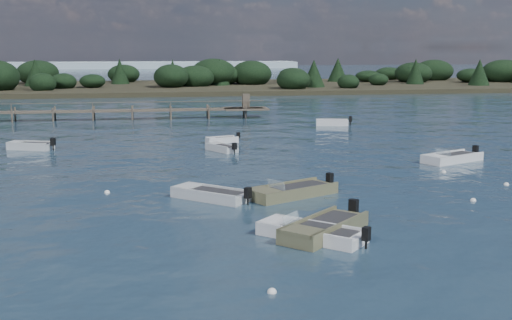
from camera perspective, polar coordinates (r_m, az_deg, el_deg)
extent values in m
plane|color=#172836|center=(85.93, -4.74, 4.61)|extent=(400.00, 400.00, 0.00)
cube|color=silver|center=(67.20, 6.78, 3.17)|extent=(3.50, 2.06, 0.76)
cube|color=silver|center=(67.11, 5.72, 3.56)|extent=(1.05, 1.33, 0.15)
cube|color=black|center=(67.17, 7.01, 3.47)|extent=(2.41, 1.55, 0.13)
cube|color=silver|center=(66.56, 6.80, 3.49)|extent=(3.21, 0.91, 0.15)
cube|color=silver|center=(67.74, 6.76, 3.60)|extent=(3.21, 0.91, 0.15)
cube|color=black|center=(67.24, 8.39, 3.63)|extent=(0.39, 0.43, 0.60)
cylinder|color=black|center=(67.30, 8.38, 3.19)|extent=(0.13, 0.13, 0.60)
cube|color=#AAAFB1|center=(54.04, -19.39, 1.01)|extent=(3.72, 2.54, 0.75)
cube|color=#AAAFB1|center=(54.66, -20.60, 1.50)|extent=(1.22, 1.47, 0.15)
cube|color=black|center=(53.85, -19.16, 1.38)|extent=(2.59, 1.89, 0.13)
cube|color=#AAAFB1|center=(53.44, -19.76, 1.37)|extent=(3.27, 1.36, 0.15)
cube|color=#AAAFB1|center=(54.52, -19.08, 1.57)|extent=(3.27, 1.36, 0.15)
cube|color=black|center=(52.98, -17.60, 1.56)|extent=(0.41, 0.45, 0.59)
cylinder|color=black|center=(53.06, -17.57, 1.01)|extent=(0.14, 0.14, 0.59)
cube|color=#6B6947|center=(28.13, 6.10, -6.37)|extent=(4.73, 4.72, 0.80)
cube|color=#6B6947|center=(26.46, 4.11, -6.34)|extent=(1.96, 1.97, 0.16)
cube|color=black|center=(28.36, 6.51, -5.45)|extent=(3.37, 3.36, 0.14)
cube|color=#6B6947|center=(27.63, 7.61, -5.70)|extent=(3.57, 3.55, 0.16)
cube|color=#6B6947|center=(28.41, 4.68, -5.20)|extent=(3.57, 3.55, 0.16)
cube|color=black|center=(30.28, 8.67, -4.06)|extent=(0.50, 0.50, 0.63)
cylinder|color=black|center=(30.41, 8.64, -5.07)|extent=(0.16, 0.16, 0.63)
cube|color=#AAAFB1|center=(34.40, -4.03, -3.33)|extent=(4.26, 4.03, 0.71)
cube|color=#AAAFB1|center=(35.26, -6.16, -2.34)|extent=(1.73, 1.77, 0.14)
cube|color=black|center=(34.12, -3.57, -2.86)|extent=(3.02, 2.89, 0.12)
cube|color=#AAAFB1|center=(33.72, -4.79, -2.89)|extent=(3.26, 2.91, 0.14)
cube|color=#AAAFB1|center=(34.90, -3.31, -2.43)|extent=(3.26, 2.91, 0.14)
cube|color=black|center=(32.97, -0.73, -2.93)|extent=(0.44, 0.45, 0.56)
cylinder|color=black|center=(33.09, -0.73, -3.75)|extent=(0.14, 0.14, 0.56)
cube|color=silver|center=(27.49, 4.94, -6.78)|extent=(4.50, 4.36, 0.70)
cube|color=silver|center=(28.22, 1.84, -5.44)|extent=(1.84, 1.86, 0.14)
cube|color=black|center=(27.23, 5.63, -6.23)|extent=(3.20, 3.11, 0.12)
cube|color=silver|center=(26.72, 4.13, -6.35)|extent=(3.43, 3.21, 0.14)
cube|color=silver|center=(28.04, 5.73, -5.58)|extent=(3.43, 3.21, 0.14)
cube|color=black|center=(26.29, 9.78, -6.48)|extent=(0.43, 0.44, 0.55)
cylinder|color=black|center=(26.42, 9.75, -7.47)|extent=(0.14, 0.14, 0.55)
cube|color=silver|center=(27.79, 3.13, -5.18)|extent=(0.94, 1.00, 0.42)
cube|color=silver|center=(54.69, -3.05, 1.65)|extent=(2.84, 1.70, 0.62)
cube|color=silver|center=(54.29, -4.05, 1.96)|extent=(0.86, 1.09, 0.12)
cube|color=black|center=(54.73, -2.85, 1.96)|extent=(1.96, 1.28, 0.11)
cube|color=silver|center=(54.20, -2.87, 1.96)|extent=(2.59, 0.78, 0.12)
cube|color=silver|center=(55.08, -3.23, 2.08)|extent=(2.59, 0.78, 0.12)
cube|color=black|center=(55.19, -1.58, 2.22)|extent=(0.32, 0.35, 0.49)
cylinder|color=black|center=(55.25, -1.58, 1.79)|extent=(0.11, 0.11, 0.49)
cube|color=#6B6947|center=(35.08, 3.24, -3.05)|extent=(5.39, 4.03, 0.74)
cube|color=#6B6947|center=(33.80, 0.73, -2.78)|extent=(1.87, 2.08, 0.15)
cube|color=black|center=(35.26, 3.75, -2.41)|extent=(3.77, 2.94, 0.13)
cube|color=#6B6947|center=(34.32, 4.20, -2.61)|extent=(4.58, 2.45, 0.15)
cube|color=#6B6947|center=(35.66, 2.33, -2.12)|extent=(4.58, 2.45, 0.15)
cube|color=black|center=(36.77, 6.57, -1.60)|extent=(0.43, 0.46, 0.58)
cylinder|color=black|center=(36.87, 6.55, -2.38)|extent=(0.14, 0.14, 0.58)
cube|color=silver|center=(34.24, 1.81, -2.19)|extent=(0.78, 1.30, 0.44)
cube|color=#AAAFB1|center=(50.22, -3.07, 0.90)|extent=(2.43, 3.12, 0.66)
cube|color=#AAAFB1|center=(51.06, -3.80, 1.49)|extent=(1.24, 1.12, 0.13)
cube|color=black|center=(49.98, -2.92, 1.22)|extent=(1.77, 2.19, 0.11)
cube|color=#AAAFB1|center=(49.86, -3.55, 1.28)|extent=(1.53, 2.62, 0.13)
cube|color=#AAAFB1|center=(50.45, -2.60, 1.40)|extent=(1.53, 2.62, 0.13)
cube|color=black|center=(48.80, -1.93, 1.24)|extent=(0.41, 0.39, 0.52)
cylinder|color=black|center=(48.87, -1.93, 0.72)|extent=(0.13, 0.13, 0.52)
cube|color=silver|center=(47.62, 17.03, -0.01)|extent=(5.01, 3.59, 0.73)
cube|color=silver|center=(46.19, 15.67, 0.29)|extent=(1.70, 1.92, 0.15)
cube|color=black|center=(47.86, 17.33, 0.44)|extent=(3.50, 2.64, 0.13)
cube|color=silver|center=(47.05, 17.84, 0.36)|extent=(4.31, 2.10, 0.15)
cube|color=silver|center=(48.06, 16.29, 0.63)|extent=(4.31, 2.10, 0.15)
cube|color=black|center=(49.56, 18.93, 0.91)|extent=(0.41, 0.45, 0.57)
cylinder|color=black|center=(49.64, 18.90, 0.34)|extent=(0.14, 0.14, 0.57)
cube|color=silver|center=(46.72, 16.28, 0.68)|extent=(0.69, 1.23, 0.44)
sphere|color=silver|center=(21.69, 1.42, -11.70)|extent=(0.32, 0.32, 0.32)
sphere|color=silver|center=(35.84, 18.74, -3.47)|extent=(0.32, 0.32, 0.32)
sphere|color=silver|center=(36.74, -13.09, -2.87)|extent=(0.32, 0.32, 0.32)
sphere|color=silver|center=(40.64, 21.36, -2.08)|extent=(0.32, 0.32, 0.32)
sphere|color=silver|center=(54.00, -3.13, 1.44)|extent=(0.32, 0.32, 0.32)
sphere|color=silver|center=(43.35, 16.35, -1.07)|extent=(0.32, 0.32, 0.32)
cube|color=brown|center=(74.42, -0.90, 4.58)|extent=(5.00, 3.20, 0.18)
cube|color=brown|center=(74.34, -0.90, 5.27)|extent=(0.80, 0.80, 1.60)
cylinder|color=brown|center=(74.31, -20.86, 3.46)|extent=(0.20, 0.20, 2.20)
cylinder|color=brown|center=(75.98, -20.61, 3.60)|extent=(0.20, 0.20, 2.20)
cylinder|color=brown|center=(73.58, -17.60, 3.58)|extent=(0.20, 0.20, 2.20)
cylinder|color=brown|center=(75.27, -17.42, 3.73)|extent=(0.20, 0.20, 2.20)
cylinder|color=brown|center=(73.09, -14.29, 3.70)|extent=(0.20, 0.20, 2.20)
cylinder|color=brown|center=(74.79, -14.18, 3.84)|extent=(0.20, 0.20, 2.20)
cylinder|color=brown|center=(72.85, -10.94, 3.81)|extent=(0.20, 0.20, 2.20)
cylinder|color=brown|center=(74.55, -10.90, 3.95)|extent=(0.20, 0.20, 2.20)
cylinder|color=brown|center=(72.86, -7.57, 3.91)|extent=(0.20, 0.20, 2.20)
cylinder|color=brown|center=(74.56, -7.62, 4.04)|extent=(0.20, 0.20, 2.20)
cylinder|color=brown|center=(73.11, -4.22, 3.99)|extent=(0.20, 0.20, 2.20)
cylinder|color=brown|center=(74.81, -4.34, 4.12)|extent=(0.20, 0.20, 2.20)
cylinder|color=brown|center=(73.62, -0.91, 4.05)|extent=(0.20, 0.20, 2.20)
cylinder|color=brown|center=(75.30, -1.10, 4.19)|extent=(0.20, 0.20, 2.20)
cube|color=black|center=(129.53, 4.93, 6.41)|extent=(190.00, 40.00, 1.60)
ellipsoid|color=black|center=(129.39, 4.95, 7.64)|extent=(180.50, 36.00, 4.40)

